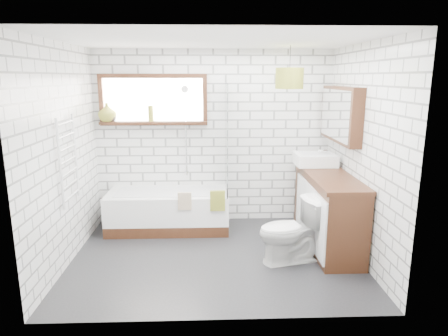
{
  "coord_description": "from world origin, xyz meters",
  "views": [
    {
      "loc": [
        -0.06,
        -4.47,
        2.12
      ],
      "look_at": [
        0.11,
        0.25,
        1.04
      ],
      "focal_mm": 32.0,
      "sensor_mm": 36.0,
      "label": 1
    }
  ],
  "objects_px": {
    "bathtub": "(168,210)",
    "toilet": "(291,231)",
    "basin": "(315,159)",
    "pendant": "(289,78)",
    "vanity": "(328,209)"
  },
  "relations": [
    {
      "from": "bathtub",
      "to": "toilet",
      "type": "bearing_deg",
      "value": -35.8
    },
    {
      "from": "bathtub",
      "to": "toilet",
      "type": "height_order",
      "value": "toilet"
    },
    {
      "from": "basin",
      "to": "toilet",
      "type": "bearing_deg",
      "value": -117.39
    },
    {
      "from": "toilet",
      "to": "pendant",
      "type": "height_order",
      "value": "pendant"
    },
    {
      "from": "vanity",
      "to": "toilet",
      "type": "xyz_separation_m",
      "value": [
        -0.57,
        -0.48,
        -0.09
      ]
    },
    {
      "from": "basin",
      "to": "pendant",
      "type": "bearing_deg",
      "value": -159.85
    },
    {
      "from": "bathtub",
      "to": "basin",
      "type": "xyz_separation_m",
      "value": [
        2.03,
        -0.12,
        0.75
      ]
    },
    {
      "from": "vanity",
      "to": "pendant",
      "type": "relative_size",
      "value": 4.65
    },
    {
      "from": "pendant",
      "to": "bathtub",
      "type": "bearing_deg",
      "value": 170.27
    },
    {
      "from": "vanity",
      "to": "toilet",
      "type": "bearing_deg",
      "value": -139.95
    },
    {
      "from": "bathtub",
      "to": "vanity",
      "type": "distance_m",
      "value": 2.19
    },
    {
      "from": "basin",
      "to": "pendant",
      "type": "xyz_separation_m",
      "value": [
        -0.42,
        -0.15,
        1.08
      ]
    },
    {
      "from": "basin",
      "to": "toilet",
      "type": "height_order",
      "value": "basin"
    },
    {
      "from": "toilet",
      "to": "pendant",
      "type": "xyz_separation_m",
      "value": [
        0.09,
        0.82,
        1.72
      ]
    },
    {
      "from": "bathtub",
      "to": "vanity",
      "type": "relative_size",
      "value": 1.02
    }
  ]
}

